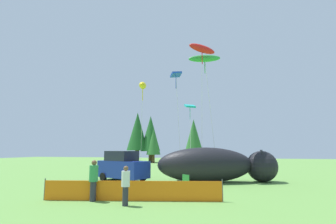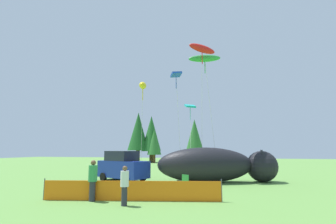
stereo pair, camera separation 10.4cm
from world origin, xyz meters
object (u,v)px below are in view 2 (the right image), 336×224
(folding_chair, at_px, (187,182))
(kite_blue_box, at_px, (176,76))
(kite_yellow_hero, at_px, (143,86))
(inflatable_cat, at_px, (216,166))
(spectator_in_white_shirt, at_px, (125,184))
(kite_red_lizard, at_px, (202,49))
(parked_car, at_px, (123,166))
(spectator_in_black_shirt, at_px, (93,179))
(kite_teal_diamond, at_px, (190,107))
(kite_green_fish, at_px, (205,59))

(folding_chair, distance_m, kite_blue_box, 11.41)
(kite_yellow_hero, bearing_deg, inflatable_cat, -11.29)
(spectator_in_white_shirt, relative_size, kite_red_lizard, 0.15)
(parked_car, xyz_separation_m, kite_yellow_hero, (0.78, 2.03, 6.73))
(spectator_in_black_shirt, height_order, kite_teal_diamond, kite_teal_diamond)
(kite_blue_box, bearing_deg, spectator_in_white_shirt, -87.82)
(parked_car, relative_size, kite_yellow_hero, 0.54)
(spectator_in_black_shirt, xyz_separation_m, kite_yellow_hero, (-1.23, 9.70, 6.80))
(kite_red_lizard, bearing_deg, kite_green_fish, 84.19)
(inflatable_cat, xyz_separation_m, kite_yellow_hero, (-6.18, 1.23, 6.65))
(folding_chair, relative_size, kite_red_lizard, 0.09)
(kite_teal_diamond, bearing_deg, kite_blue_box, -126.32)
(inflatable_cat, distance_m, spectator_in_black_shirt, 9.80)
(spectator_in_black_shirt, distance_m, kite_red_lizard, 13.87)
(kite_teal_diamond, bearing_deg, spectator_in_black_shirt, -100.74)
(inflatable_cat, distance_m, spectator_in_white_shirt, 9.52)
(inflatable_cat, relative_size, kite_teal_diamond, 1.34)
(spectator_in_white_shirt, height_order, kite_yellow_hero, kite_yellow_hero)
(parked_car, height_order, spectator_in_black_shirt, parked_car)
(parked_car, distance_m, kite_red_lizard, 11.26)
(spectator_in_white_shirt, height_order, kite_teal_diamond, kite_teal_diamond)
(kite_yellow_hero, bearing_deg, kite_red_lizard, -4.03)
(kite_blue_box, relative_size, kite_red_lizard, 0.84)
(spectator_in_black_shirt, relative_size, kite_yellow_hero, 0.22)
(kite_yellow_hero, xyz_separation_m, kite_red_lizard, (5.23, -0.37, 2.65))
(inflatable_cat, distance_m, kite_green_fish, 9.05)
(spectator_in_white_shirt, bearing_deg, kite_teal_diamond, 87.58)
(folding_chair, xyz_separation_m, inflatable_cat, (1.24, 4.68, 0.59))
(folding_chair, bearing_deg, spectator_in_black_shirt, 168.13)
(inflatable_cat, distance_m, kite_yellow_hero, 9.17)
(inflatable_cat, bearing_deg, kite_blue_box, 123.59)
(kite_green_fish, bearing_deg, spectator_in_white_shirt, -101.80)
(spectator_in_black_shirt, bearing_deg, kite_blue_box, 82.96)
(kite_blue_box, xyz_separation_m, kite_green_fish, (2.71, -0.93, 1.09))
(inflatable_cat, height_order, kite_green_fish, kite_green_fish)
(kite_red_lizard, bearing_deg, kite_teal_diamond, 116.25)
(folding_chair, xyz_separation_m, kite_green_fish, (0.38, 6.52, 9.42))
(spectator_in_black_shirt, distance_m, kite_teal_diamond, 13.84)
(inflatable_cat, height_order, kite_teal_diamond, kite_teal_diamond)
(parked_car, height_order, folding_chair, parked_car)
(folding_chair, bearing_deg, kite_green_fish, 29.21)
(inflatable_cat, xyz_separation_m, spectator_in_black_shirt, (-4.95, -8.46, -0.14))
(inflatable_cat, bearing_deg, kite_yellow_hero, 150.12)
(inflatable_cat, xyz_separation_m, kite_green_fish, (-0.85, 1.83, 8.82))
(inflatable_cat, height_order, spectator_in_black_shirt, inflatable_cat)
(inflatable_cat, bearing_deg, kite_green_fish, 96.30)
(inflatable_cat, bearing_deg, kite_red_lizard, 119.06)
(inflatable_cat, xyz_separation_m, spectator_in_white_shirt, (-3.11, -8.99, -0.25))
(inflatable_cat, xyz_separation_m, kite_red_lizard, (-0.95, 0.86, 9.31))
(parked_car, relative_size, spectator_in_white_shirt, 2.70)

